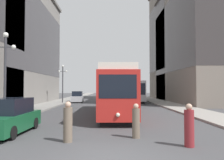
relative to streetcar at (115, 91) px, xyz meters
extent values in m
plane|color=#424244|center=(-0.50, -12.75, -2.10)|extent=(200.00, 200.00, 0.00)
cube|color=gray|center=(-8.74, 27.25, -2.03)|extent=(3.43, 120.00, 0.15)
cube|color=gray|center=(7.74, 27.25, -2.03)|extent=(3.43, 120.00, 0.15)
cube|color=black|center=(0.00, 0.01, -1.93)|extent=(2.27, 13.30, 0.35)
cube|color=red|center=(0.00, 0.01, -0.20)|extent=(2.67, 14.46, 3.10)
cube|color=black|center=(0.00, 0.01, 0.50)|extent=(2.69, 13.88, 1.08)
cube|color=silver|center=(0.00, 0.01, 1.57)|extent=(2.46, 14.17, 0.44)
cube|color=black|center=(-0.03, -7.19, 0.34)|extent=(2.21, 0.09, 1.40)
sphere|color=#F2EACC|center=(-0.03, -7.26, -1.30)|extent=(0.24, 0.24, 0.24)
cube|color=black|center=(3.74, 18.23, -1.93)|extent=(2.36, 10.74, 0.35)
cube|color=#B7B7BA|center=(3.74, 18.23, -0.20)|extent=(2.76, 11.68, 3.10)
cube|color=black|center=(3.74, 18.23, 0.34)|extent=(2.78, 11.21, 1.30)
cube|color=black|center=(3.64, 12.43, 0.11)|extent=(2.31, 0.12, 1.71)
cylinder|color=black|center=(-6.49, 15.59, -1.78)|extent=(0.22, 0.65, 0.64)
cylinder|color=black|center=(-6.67, 18.67, -1.78)|extent=(0.22, 0.65, 0.64)
cylinder|color=black|center=(-4.78, 15.69, -1.78)|extent=(0.22, 0.65, 0.64)
cylinder|color=black|center=(-4.96, 18.77, -1.78)|extent=(0.22, 0.65, 0.64)
cube|color=#B2B2B7|center=(-5.72, 17.18, -1.50)|extent=(2.09, 5.08, 0.84)
cube|color=black|center=(-5.73, 17.30, -0.68)|extent=(1.74, 2.83, 0.80)
cylinder|color=black|center=(-6.53, -7.12, -1.78)|extent=(0.20, 0.65, 0.64)
cylinder|color=black|center=(-4.92, -9.99, -1.78)|extent=(0.20, 0.65, 0.64)
cylinder|color=black|center=(-4.82, -7.18, -1.78)|extent=(0.20, 0.65, 0.64)
cube|color=#14512D|center=(-5.72, -8.56, -1.50)|extent=(1.97, 4.60, 0.84)
cube|color=black|center=(-5.72, -8.44, -0.68)|extent=(1.67, 2.55, 0.80)
cylinder|color=#6B5B4C|center=(-2.35, -10.43, -1.35)|extent=(0.39, 0.39, 1.51)
sphere|color=tan|center=(-2.35, -10.43, -0.47)|extent=(0.27, 0.27, 0.27)
cylinder|color=maroon|center=(2.65, -11.31, -1.36)|extent=(0.39, 0.39, 1.47)
sphere|color=tan|center=(2.65, -11.31, -0.51)|extent=(0.26, 0.26, 0.26)
cylinder|color=#6B5B4C|center=(0.72, -9.68, -1.41)|extent=(0.36, 0.36, 1.38)
sphere|color=tan|center=(0.72, -9.68, -0.61)|extent=(0.25, 0.25, 0.25)
cylinder|color=#333338|center=(-7.62, -4.89, 0.89)|extent=(0.16, 0.16, 5.68)
sphere|color=white|center=(-7.62, -4.89, 3.89)|extent=(0.36, 0.36, 0.36)
sphere|color=white|center=(-7.07, -4.89, 3.05)|extent=(0.31, 0.31, 0.31)
cube|color=#333338|center=(-7.62, -4.89, 3.05)|extent=(1.10, 0.06, 0.06)
cylinder|color=#333338|center=(-7.62, 14.53, 0.75)|extent=(0.16, 0.16, 5.41)
sphere|color=white|center=(-7.62, 14.53, 3.62)|extent=(0.36, 0.36, 0.36)
sphere|color=white|center=(-8.17, 14.53, 2.81)|extent=(0.31, 0.31, 0.31)
sphere|color=white|center=(-7.07, 14.53, 2.81)|extent=(0.31, 0.31, 0.31)
cube|color=#333338|center=(-7.62, 14.53, 2.81)|extent=(1.10, 0.06, 0.06)
cube|color=slate|center=(15.12, 16.12, 7.81)|extent=(11.34, 21.76, 19.83)
cube|color=#3D3838|center=(15.12, 16.12, 8.80)|extent=(11.38, 21.80, 11.90)
cube|color=slate|center=(16.26, 26.83, 9.79)|extent=(13.63, 14.82, 23.78)
cube|color=#3D3838|center=(16.26, 26.83, 10.98)|extent=(13.67, 14.86, 14.27)
camera|label=1|loc=(-0.58, -20.36, 0.25)|focal=36.27mm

